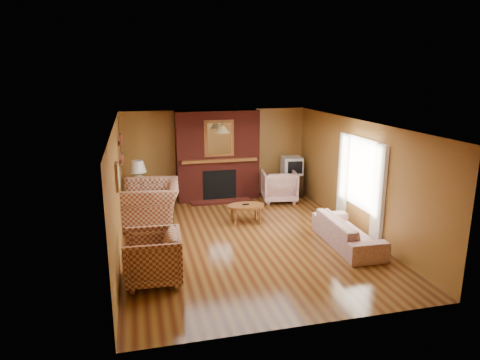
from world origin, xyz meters
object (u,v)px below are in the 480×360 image
object	(u,v)px
floral_armchair	(279,186)
table_lamp	(138,173)
floral_sofa	(348,232)
coffee_table	(246,207)
plaid_armchair	(153,257)
side_table	(140,199)
plaid_loveseat	(151,203)
fireplace	(218,156)
tv_stand	(291,185)
crt_tv	(292,166)

from	to	relation	value
floral_armchair	table_lamp	distance (m)	3.69
floral_sofa	coffee_table	bearing A→B (deg)	45.48
plaid_armchair	side_table	distance (m)	3.90
plaid_loveseat	floral_armchair	size ratio (longest dim) A/B	1.59
fireplace	tv_stand	bearing A→B (deg)	-5.15
fireplace	coffee_table	xyz separation A→B (m)	(0.24, -2.07, -0.80)
floral_sofa	crt_tv	size ratio (longest dim) A/B	3.42
floral_armchair	coffee_table	size ratio (longest dim) A/B	1.06
floral_armchair	plaid_loveseat	bearing A→B (deg)	24.45
plaid_loveseat	coffee_table	xyz separation A→B (m)	(2.09, -0.54, -0.09)
crt_tv	plaid_loveseat	bearing A→B (deg)	-161.03
table_lamp	plaid_armchair	bearing A→B (deg)	-87.79
floral_sofa	plaid_loveseat	bearing A→B (deg)	60.56
tv_stand	crt_tv	size ratio (longest dim) A/B	1.09
floral_armchair	table_lamp	xyz separation A→B (m)	(-3.65, 0.06, 0.56)
plaid_loveseat	plaid_armchair	distance (m)	2.90
plaid_loveseat	crt_tv	size ratio (longest dim) A/B	2.55
fireplace	plaid_loveseat	bearing A→B (deg)	-140.39
fireplace	floral_sofa	world-z (taller)	fireplace
floral_armchair	fireplace	bearing A→B (deg)	-12.04
fireplace	floral_armchair	distance (m)	1.83
plaid_loveseat	floral_sofa	size ratio (longest dim) A/B	0.75
plaid_armchair	table_lamp	distance (m)	3.93
crt_tv	side_table	bearing A→B (deg)	-175.26
plaid_armchair	side_table	xyz separation A→B (m)	(-0.15, 3.89, -0.13)
plaid_armchair	table_lamp	size ratio (longest dim) A/B	1.38
floral_armchair	side_table	xyz separation A→B (m)	(-3.65, 0.06, -0.12)
coffee_table	tv_stand	world-z (taller)	tv_stand
plaid_loveseat	side_table	bearing A→B (deg)	-161.15
side_table	table_lamp	world-z (taller)	table_lamp
floral_sofa	floral_armchair	xyz separation A→B (m)	(-0.35, 3.20, 0.13)
plaid_loveseat	tv_stand	size ratio (longest dim) A/B	2.35
plaid_armchair	floral_sofa	bearing A→B (deg)	101.93
table_lamp	tv_stand	xyz separation A→B (m)	(4.15, 0.35, -0.67)
fireplace	table_lamp	size ratio (longest dim) A/B	3.54
floral_sofa	floral_armchair	world-z (taller)	floral_armchair
floral_sofa	table_lamp	bearing A→B (deg)	52.51
table_lamp	tv_stand	world-z (taller)	table_lamp
table_lamp	crt_tv	size ratio (longest dim) A/B	1.20
fireplace	crt_tv	world-z (taller)	fireplace
floral_sofa	side_table	xyz separation A→B (m)	(-4.00, 3.26, 0.02)
fireplace	plaid_armchair	world-z (taller)	fireplace
plaid_loveseat	crt_tv	distance (m)	4.14
table_lamp	floral_sofa	bearing A→B (deg)	-39.21
coffee_table	side_table	distance (m)	2.80
floral_armchair	side_table	bearing A→B (deg)	8.10
floral_sofa	tv_stand	world-z (taller)	tv_stand
floral_sofa	side_table	bearing A→B (deg)	52.51
fireplace	plaid_loveseat	xyz separation A→B (m)	(-1.85, -1.53, -0.71)
fireplace	tv_stand	xyz separation A→B (m)	(2.05, -0.18, -0.87)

